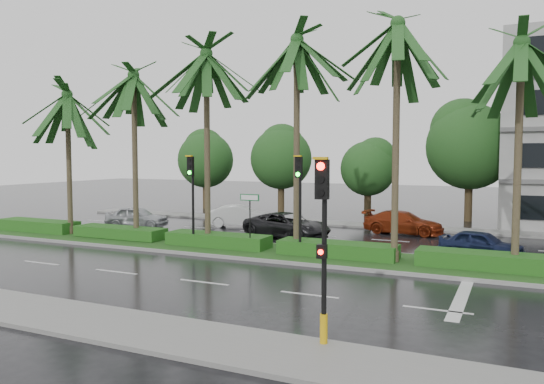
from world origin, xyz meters
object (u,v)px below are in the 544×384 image
at_px(car_white, 240,216).
at_px(car_darkgrey, 287,225).
at_px(street_sign, 250,208).
at_px(car_red, 403,223).
at_px(signal_near, 323,243).
at_px(car_blue, 481,244).
at_px(signal_median_left, 192,187).
at_px(car_silver, 137,217).

distance_m(car_white, car_darkgrey, 5.33).
distance_m(street_sign, car_red, 10.66).
height_order(signal_near, car_blue, signal_near).
distance_m(signal_near, car_white, 21.49).
bearing_deg(street_sign, signal_median_left, -176.53).
relative_size(car_white, car_blue, 1.16).
bearing_deg(car_blue, car_darkgrey, 92.95).
distance_m(signal_median_left, car_darkgrey, 6.36).
relative_size(signal_near, car_blue, 1.22).
distance_m(car_white, car_blue, 15.14).
bearing_deg(car_red, car_white, 102.29).
xyz_separation_m(signal_near, car_darkgrey, (-7.34, 14.98, -1.82)).
height_order(car_red, car_blue, car_red).
relative_size(car_darkgrey, car_blue, 1.39).
height_order(signal_median_left, car_blue, signal_median_left).
bearing_deg(car_red, car_darkgrey, 132.01).
relative_size(street_sign, car_white, 0.63).
xyz_separation_m(signal_median_left, car_white, (-1.84, 8.15, -2.32)).
height_order(signal_near, street_sign, signal_near).
relative_size(signal_near, car_white, 1.06).
height_order(street_sign, car_white, street_sign).
bearing_deg(car_darkgrey, car_blue, -86.52).
height_order(car_silver, car_blue, car_silver).
height_order(signal_median_left, car_red, signal_median_left).
xyz_separation_m(car_darkgrey, car_blue, (9.97, -1.59, -0.08)).
distance_m(signal_median_left, car_silver, 9.39).
height_order(street_sign, car_darkgrey, street_sign).
height_order(signal_near, car_white, signal_near).
relative_size(signal_median_left, car_silver, 1.12).
xyz_separation_m(signal_near, street_sign, (-7.00, 9.87, -0.38)).
bearing_deg(car_darkgrey, car_silver, 103.40).
distance_m(signal_median_left, car_white, 8.67).
distance_m(car_silver, car_white, 6.41).
relative_size(street_sign, car_silver, 0.67).
bearing_deg(car_darkgrey, car_white, 70.18).
distance_m(car_silver, car_darkgrey, 10.16).
bearing_deg(signal_near, street_sign, 125.34).
height_order(signal_median_left, street_sign, signal_median_left).
xyz_separation_m(signal_near, car_white, (-11.84, 17.84, -1.82)).
xyz_separation_m(street_sign, car_white, (-4.84, 7.97, -1.44)).
distance_m(signal_median_left, car_red, 12.65).
relative_size(signal_near, signal_median_left, 1.00).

